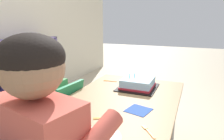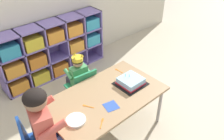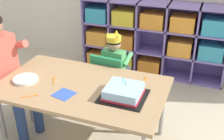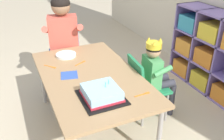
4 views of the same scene
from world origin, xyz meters
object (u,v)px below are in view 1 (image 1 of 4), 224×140
at_px(birthday_cake_on_tray, 138,84).
at_px(paper_plate_stack, 100,139).
at_px(fork_scattered_mid_table, 103,118).
at_px(classroom_chair_blue, 62,113).
at_px(child_with_crown, 51,95).
at_px(fork_beside_plate_stack, 109,81).
at_px(activity_table, 118,108).
at_px(fork_near_cake_tray, 148,131).

height_order(birthday_cake_on_tray, paper_plate_stack, birthday_cake_on_tray).
bearing_deg(fork_scattered_mid_table, classroom_chair_blue, 120.91).
relative_size(child_with_crown, birthday_cake_on_tray, 2.48).
bearing_deg(fork_beside_plate_stack, fork_scattered_mid_table, -72.31).
bearing_deg(paper_plate_stack, fork_beside_plate_stack, 21.08).
bearing_deg(fork_beside_plate_stack, activity_table, -62.84).
distance_m(fork_near_cake_tray, fork_scattered_mid_table, 0.27).
height_order(classroom_chair_blue, paper_plate_stack, classroom_chair_blue).
height_order(child_with_crown, paper_plate_stack, child_with_crown).
height_order(child_with_crown, fork_near_cake_tray, child_with_crown).
bearing_deg(birthday_cake_on_tray, activity_table, 173.55).
xyz_separation_m(activity_table, birthday_cake_on_tray, (0.35, -0.04, 0.08)).
xyz_separation_m(child_with_crown, fork_near_cake_tray, (-0.34, -0.89, 0.06)).
distance_m(activity_table, paper_plate_stack, 0.46).
relative_size(paper_plate_stack, fork_beside_plate_stack, 1.54).
bearing_deg(classroom_chair_blue, fork_scattered_mid_table, 65.34).
xyz_separation_m(child_with_crown, paper_plate_stack, (-0.51, -0.70, 0.07)).
distance_m(classroom_chair_blue, child_with_crown, 0.17).
xyz_separation_m(activity_table, classroom_chair_blue, (0.05, 0.51, -0.15)).
height_order(birthday_cake_on_tray, fork_near_cake_tray, birthday_cake_on_tray).
bearing_deg(fork_near_cake_tray, birthday_cake_on_tray, 161.20).
xyz_separation_m(paper_plate_stack, fork_near_cake_tray, (0.17, -0.18, -0.01)).
relative_size(activity_table, classroom_chair_blue, 2.06).
bearing_deg(child_with_crown, fork_near_cake_tray, 74.30).
bearing_deg(paper_plate_stack, child_with_crown, 54.31).
xyz_separation_m(activity_table, fork_near_cake_tray, (-0.28, -0.27, 0.04)).
bearing_deg(classroom_chair_blue, child_with_crown, -89.54).
bearing_deg(fork_near_cake_tray, fork_beside_plate_stack, 177.37).
relative_size(fork_beside_plate_stack, fork_scattered_mid_table, 1.07).
distance_m(child_with_crown, birthday_cake_on_tray, 0.73).
bearing_deg(birthday_cake_on_tray, fork_near_cake_tray, -159.96).
relative_size(classroom_chair_blue, fork_beside_plate_stack, 4.97).
height_order(paper_plate_stack, fork_near_cake_tray, paper_plate_stack).
relative_size(fork_near_cake_tray, fork_scattered_mid_table, 0.93).
bearing_deg(activity_table, paper_plate_stack, -168.96).
bearing_deg(birthday_cake_on_tray, fork_beside_plate_stack, 74.11).
xyz_separation_m(fork_beside_plate_stack, fork_scattered_mid_table, (-0.68, -0.26, 0.00)).
height_order(paper_plate_stack, fork_beside_plate_stack, paper_plate_stack).
bearing_deg(classroom_chair_blue, birthday_cake_on_tray, 124.23).
relative_size(activity_table, fork_scattered_mid_table, 10.98).
height_order(activity_table, fork_near_cake_tray, fork_near_cake_tray).
distance_m(paper_plate_stack, fork_near_cake_tray, 0.25).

